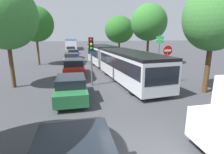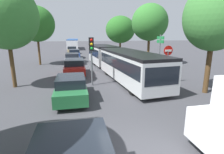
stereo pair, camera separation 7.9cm
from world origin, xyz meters
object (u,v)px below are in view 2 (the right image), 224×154
Objects in this scene: tree_left_far at (36,24)px; queued_car_blue at (75,54)px; tree_right_far at (120,30)px; tree_left_mid at (6,16)px; articulated_bus at (116,59)px; tree_right_near at (214,19)px; city_bus_rear at (73,43)px; queued_car_tan at (72,50)px; direction_sign_post at (160,46)px; traffic_light at (91,51)px; queued_car_red at (74,67)px; tree_right_mid at (149,23)px; queued_car_green at (71,88)px; queued_car_white at (72,59)px; no_entry_sign at (168,59)px.

queued_car_blue is at bearing 53.03° from tree_left_far.
tree_right_far is at bearing -75.34° from queued_car_blue.
queued_car_blue is 0.56× the size of tree_left_mid.
tree_right_near is at bearing 26.75° from articulated_bus.
queued_car_tan is at bearing -179.25° from city_bus_rear.
queued_car_blue is at bearing -167.83° from articulated_bus.
direction_sign_post reaches higher than city_bus_rear.
traffic_light is 0.50× the size of tree_right_far.
queued_car_red is at bearing -119.58° from tree_right_far.
tree_right_mid reaches higher than queued_car_blue.
queued_car_green is 12.46m from queued_car_white.
queued_car_white is (-0.17, -25.07, -0.74)m from city_bus_rear.
queued_car_tan is 21.31m from direction_sign_post.
queued_car_red is 8.11m from no_entry_sign.
tree_left_far is at bearing -29.29° from direction_sign_post.
tree_left_mid is 0.97× the size of tree_right_mid.
queued_car_red is 1.23× the size of traffic_light.
no_entry_sign is at bearing -104.32° from tree_right_mid.
no_entry_sign reaches higher than queued_car_white.
queued_car_tan is at bearing -64.97° from direction_sign_post.
tree_right_near is at bearing 31.23° from no_entry_sign.
queued_car_white is 10.82m from direction_sign_post.
city_bus_rear is at bearing 107.88° from tree_right_mid.
queued_car_white is at bearing -174.06° from traffic_light.
tree_right_near is (8.30, -0.54, 3.79)m from queued_car_green.
queued_car_tan is (-0.07, 12.65, 0.01)m from queued_car_white.
no_entry_sign is 0.78× the size of direction_sign_post.
tree_right_mid reaches higher than tree_left_far.
no_entry_sign is at bearing -158.18° from queued_car_blue.
tree_right_far is (-0.77, 10.22, -0.54)m from tree_right_mid.
articulated_bus is 2.31× the size of tree_left_mid.
queued_car_green is at bearing -131.42° from tree_right_mid.
tree_right_mid reaches higher than direction_sign_post.
city_bus_rear is at bearing 101.97° from tree_right_near.
tree_right_mid is (8.78, 3.90, 4.13)m from queued_car_red.
queued_car_green is 0.93× the size of queued_car_red.
queued_car_blue is (0.33, 6.02, -0.01)m from queued_car_white.
tree_right_mid is at bearing -148.16° from queued_car_tan.
no_entry_sign is at bearing 73.58° from direction_sign_post.
queued_car_tan is at bearing 3.96° from queued_car_blue.
queued_car_red is 4.33m from traffic_light.
tree_left_mid is (-10.78, 1.51, 2.86)m from no_entry_sign.
queued_car_white is 15.84m from tree_right_near.
tree_right_near is (6.85, -3.10, 1.98)m from traffic_light.
queued_car_green is 14.28m from tree_right_mid.
direction_sign_post is at bearing 73.88° from articulated_bus.
tree_right_far is (1.39, 18.65, 2.45)m from no_entry_sign.
tree_left_far is (-7.91, 6.58, 3.44)m from articulated_bus.
city_bus_rear is 2.98× the size of queued_car_green.
queued_car_white is 0.60× the size of tree_right_near.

